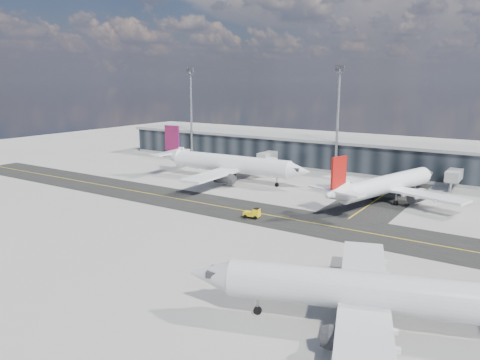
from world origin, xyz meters
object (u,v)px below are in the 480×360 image
(baggage_tug, at_px, (253,213))
(service_van, at_px, (421,193))
(airliner_af, at_px, (228,164))
(airliner_near, at_px, (381,294))
(airliner_redtail, at_px, (385,185))

(baggage_tug, bearing_deg, service_van, 139.73)
(airliner_af, height_order, airliner_near, airliner_af)
(airliner_redtail, bearing_deg, baggage_tug, -107.60)
(baggage_tug, height_order, service_van, baggage_tug)
(airliner_near, relative_size, baggage_tug, 12.21)
(airliner_near, bearing_deg, service_van, -10.15)
(airliner_redtail, distance_m, service_van, 11.48)
(baggage_tug, bearing_deg, airliner_af, -145.11)
(airliner_redtail, bearing_deg, airliner_near, -57.47)
(airliner_near, distance_m, baggage_tug, 41.47)
(airliner_redtail, distance_m, baggage_tug, 30.32)
(airliner_af, relative_size, airliner_redtail, 1.17)
(airliner_redtail, height_order, baggage_tug, airliner_redtail)
(airliner_af, relative_size, airliner_near, 1.12)
(airliner_af, bearing_deg, airliner_near, 44.64)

